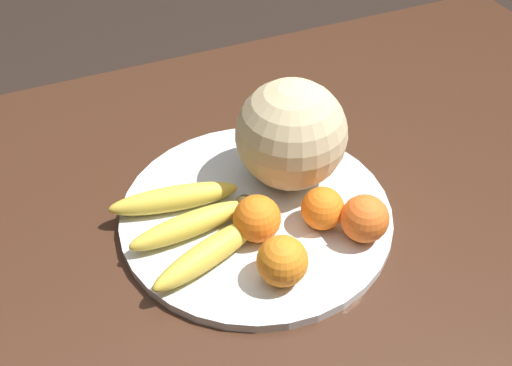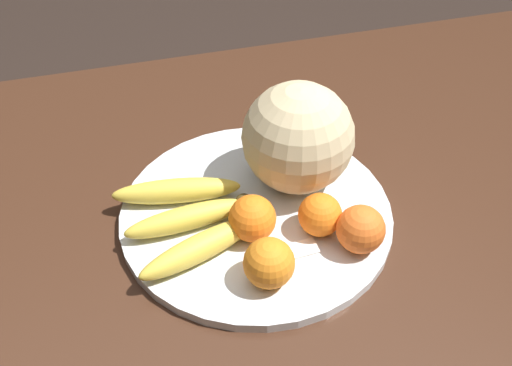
# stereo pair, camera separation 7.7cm
# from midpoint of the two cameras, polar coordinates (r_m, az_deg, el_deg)

# --- Properties ---
(kitchen_table) EXTENTS (1.49, 0.95, 0.76)m
(kitchen_table) POSITION_cam_midpoint_polar(r_m,az_deg,el_deg) (0.86, 2.10, -9.51)
(kitchen_table) COLOR #3D2316
(kitchen_table) RESTS_ON ground_plane
(fruit_bowl) EXTENTS (0.37, 0.37, 0.01)m
(fruit_bowl) POSITION_cam_midpoint_polar(r_m,az_deg,el_deg) (0.81, 2.72, -3.07)
(fruit_bowl) COLOR silver
(fruit_bowl) RESTS_ON kitchen_table
(melon) EXTENTS (0.15, 0.15, 0.15)m
(melon) POSITION_cam_midpoint_polar(r_m,az_deg,el_deg) (0.80, 6.77, 4.20)
(melon) COLOR beige
(melon) RESTS_ON fruit_bowl
(banana_bunch) EXTENTS (0.19, 0.18, 0.03)m
(banana_bunch) POSITION_cam_midpoint_polar(r_m,az_deg,el_deg) (0.77, -3.62, -3.41)
(banana_bunch) COLOR #473819
(banana_bunch) RESTS_ON fruit_bowl
(orange_front_left) EXTENTS (0.06, 0.06, 0.06)m
(orange_front_left) POSITION_cam_midpoint_polar(r_m,az_deg,el_deg) (0.70, 4.42, -7.77)
(orange_front_left) COLOR orange
(orange_front_left) RESTS_ON fruit_bowl
(orange_front_right) EXTENTS (0.06, 0.06, 0.06)m
(orange_front_right) POSITION_cam_midpoint_polar(r_m,az_deg,el_deg) (0.75, 2.71, -3.51)
(orange_front_right) COLOR orange
(orange_front_right) RESTS_ON fruit_bowl
(orange_mid_center) EXTENTS (0.06, 0.06, 0.06)m
(orange_mid_center) POSITION_cam_midpoint_polar(r_m,az_deg,el_deg) (0.77, 8.99, -3.14)
(orange_mid_center) COLOR orange
(orange_mid_center) RESTS_ON fruit_bowl
(orange_back_left) EXTENTS (0.06, 0.06, 0.06)m
(orange_back_left) POSITION_cam_midpoint_polar(r_m,az_deg,el_deg) (0.76, 12.84, -4.46)
(orange_back_left) COLOR orange
(orange_back_left) RESTS_ON fruit_bowl
(produce_tag) EXTENTS (0.08, 0.03, 0.00)m
(produce_tag) POSITION_cam_midpoint_polar(r_m,az_deg,el_deg) (0.76, 5.88, -6.79)
(produce_tag) COLOR white
(produce_tag) RESTS_ON fruit_bowl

